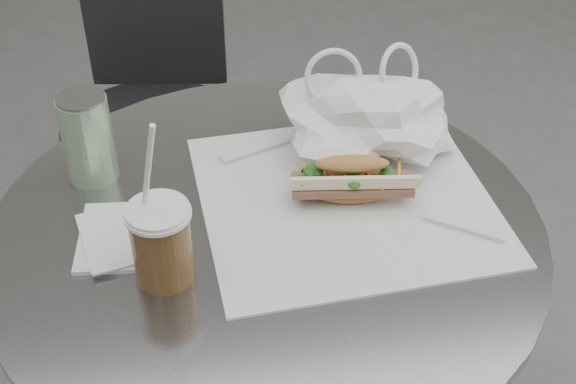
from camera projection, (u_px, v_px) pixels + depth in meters
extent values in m
cylinder|color=slate|center=(266.00, 230.00, 1.10)|extent=(0.76, 0.76, 0.02)
cylinder|color=#2A2A2C|center=(171.00, 278.00, 2.04)|extent=(0.35, 0.35, 0.02)
cylinder|color=#2A2A2C|center=(162.00, 211.00, 1.90)|extent=(0.06, 0.06, 0.47)
cylinder|color=#2A2A2C|center=(152.00, 130.00, 1.75)|extent=(0.39, 0.39, 0.02)
cube|color=#2A2A2C|center=(155.00, 29.00, 1.80)|extent=(0.31, 0.08, 0.27)
cube|color=white|center=(345.00, 199.00, 1.13)|extent=(0.42, 0.40, 0.00)
ellipsoid|color=#AA7C40|center=(352.00, 194.00, 1.12)|extent=(0.21, 0.10, 0.02)
cube|color=brown|center=(352.00, 184.00, 1.11)|extent=(0.17, 0.07, 0.01)
ellipsoid|color=#AA7C40|center=(352.00, 167.00, 1.10)|extent=(0.21, 0.10, 0.04)
cylinder|color=brown|center=(162.00, 246.00, 0.98)|extent=(0.07, 0.07, 0.10)
cylinder|color=white|center=(157.00, 212.00, 0.95)|extent=(0.08, 0.08, 0.01)
cylinder|color=white|center=(146.00, 185.00, 0.93)|extent=(0.04, 0.04, 0.19)
cylinder|color=black|center=(313.00, 181.00, 1.13)|extent=(0.05, 0.02, 0.05)
cylinder|color=black|center=(352.00, 176.00, 1.14)|extent=(0.05, 0.02, 0.05)
cube|color=black|center=(333.00, 181.00, 1.14)|extent=(0.02, 0.01, 0.00)
cube|color=white|center=(131.00, 236.00, 1.07)|extent=(0.15, 0.15, 0.01)
cube|color=white|center=(130.00, 233.00, 1.06)|extent=(0.15, 0.15, 0.00)
cylinder|color=#599255|center=(88.00, 139.00, 1.13)|extent=(0.07, 0.07, 0.13)
cylinder|color=slate|center=(80.00, 98.00, 1.09)|extent=(0.07, 0.07, 0.00)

